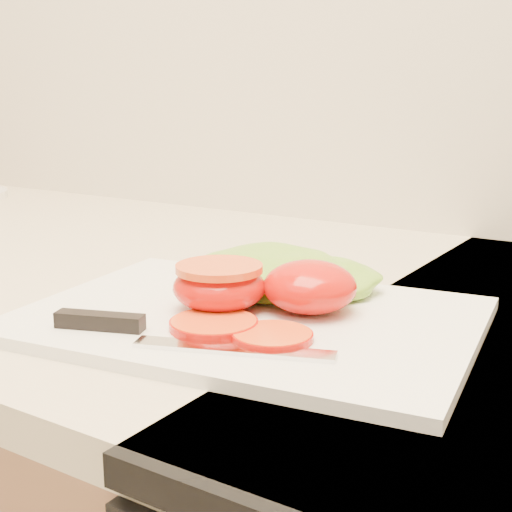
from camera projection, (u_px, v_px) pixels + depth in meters
The scene contains 8 objects.
cutting_board at pixel (249, 319), 0.57m from camera, with size 0.35×0.26×0.01m, color white.
tomato_half_dome at pixel (310, 287), 0.57m from camera, with size 0.08×0.08×0.04m, color red.
tomato_half_cut at pixel (219, 285), 0.58m from camera, with size 0.08×0.08×0.04m.
tomato_slice_0 at pixel (214, 324), 0.53m from camera, with size 0.06×0.06×0.01m, color #E24F18.
tomato_slice_1 at pixel (272, 336), 0.51m from camera, with size 0.06×0.06×0.01m, color #E24F18.
lettuce_leaf_0 at pixel (269, 272), 0.64m from camera, with size 0.16×0.11×0.03m, color #95C534.
lettuce_leaf_1 at pixel (318, 279), 0.63m from camera, with size 0.11×0.08×0.02m, color #95C534.
knife at pixel (150, 331), 0.52m from camera, with size 0.22×0.07×0.01m.
Camera 1 is at (0.42, 1.10, 1.12)m, focal length 50.00 mm.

